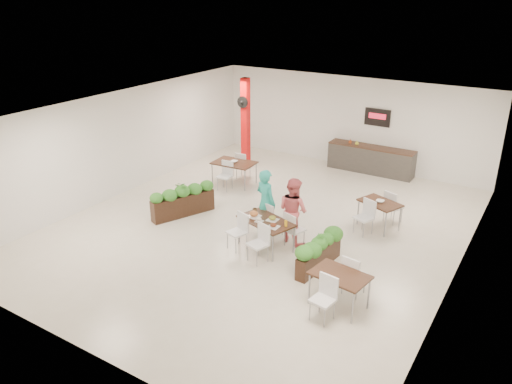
{
  "coord_description": "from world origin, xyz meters",
  "views": [
    {
      "loc": [
        6.31,
        -10.49,
        6.06
      ],
      "look_at": [
        -0.03,
        -0.29,
        1.1
      ],
      "focal_mm": 35.0,
      "sensor_mm": 36.0,
      "label": 1
    }
  ],
  "objects_px": {
    "service_counter": "(371,159)",
    "planter_right": "(319,249)",
    "side_table_b": "(380,207)",
    "diner_man": "(266,202)",
    "main_table": "(266,224)",
    "red_column": "(245,123)",
    "side_table_a": "(234,165)",
    "diner_woman": "(293,210)",
    "planter_left": "(183,199)",
    "side_table_c": "(340,280)"
  },
  "relations": [
    {
      "from": "main_table",
      "to": "side_table_c",
      "type": "distance_m",
      "value": 2.88
    },
    {
      "from": "main_table",
      "to": "diner_woman",
      "type": "relative_size",
      "value": 1.12
    },
    {
      "from": "service_counter",
      "to": "diner_woman",
      "type": "relative_size",
      "value": 1.74
    },
    {
      "from": "diner_man",
      "to": "diner_woman",
      "type": "height_order",
      "value": "diner_man"
    },
    {
      "from": "diner_man",
      "to": "planter_left",
      "type": "bearing_deg",
      "value": 24.37
    },
    {
      "from": "red_column",
      "to": "side_table_a",
      "type": "xyz_separation_m",
      "value": [
        0.58,
        -1.58,
        -1.0
      ]
    },
    {
      "from": "planter_left",
      "to": "side_table_a",
      "type": "relative_size",
      "value": 1.13
    },
    {
      "from": "diner_woman",
      "to": "side_table_a",
      "type": "xyz_separation_m",
      "value": [
        -3.52,
        2.55,
        -0.22
      ]
    },
    {
      "from": "side_table_c",
      "to": "service_counter",
      "type": "bearing_deg",
      "value": 114.09
    },
    {
      "from": "diner_man",
      "to": "diner_woman",
      "type": "relative_size",
      "value": 1.04
    },
    {
      "from": "main_table",
      "to": "diner_man",
      "type": "relative_size",
      "value": 1.07
    },
    {
      "from": "planter_left",
      "to": "side_table_c",
      "type": "distance_m",
      "value": 5.76
    },
    {
      "from": "service_counter",
      "to": "side_table_c",
      "type": "bearing_deg",
      "value": -74.47
    },
    {
      "from": "main_table",
      "to": "planter_left",
      "type": "bearing_deg",
      "value": 172.65
    },
    {
      "from": "diner_woman",
      "to": "side_table_b",
      "type": "xyz_separation_m",
      "value": [
        1.61,
        1.91,
        -0.24
      ]
    },
    {
      "from": "service_counter",
      "to": "side_table_b",
      "type": "distance_m",
      "value": 4.43
    },
    {
      "from": "service_counter",
      "to": "main_table",
      "type": "distance_m",
      "value": 6.65
    },
    {
      "from": "main_table",
      "to": "side_table_c",
      "type": "xyz_separation_m",
      "value": [
        2.54,
        -1.36,
        -0.02
      ]
    },
    {
      "from": "planter_right",
      "to": "side_table_c",
      "type": "height_order",
      "value": "side_table_c"
    },
    {
      "from": "planter_left",
      "to": "side_table_b",
      "type": "relative_size",
      "value": 1.12
    },
    {
      "from": "side_table_a",
      "to": "side_table_c",
      "type": "distance_m",
      "value": 7.25
    },
    {
      "from": "red_column",
      "to": "side_table_a",
      "type": "bearing_deg",
      "value": -69.96
    },
    {
      "from": "diner_man",
      "to": "planter_right",
      "type": "bearing_deg",
      "value": 174.69
    },
    {
      "from": "red_column",
      "to": "diner_woman",
      "type": "height_order",
      "value": "red_column"
    },
    {
      "from": "main_table",
      "to": "planter_left",
      "type": "xyz_separation_m",
      "value": [
        -2.95,
        0.38,
        -0.12
      ]
    },
    {
      "from": "planter_right",
      "to": "side_table_c",
      "type": "xyz_separation_m",
      "value": [
        0.99,
        -1.16,
        0.14
      ]
    },
    {
      "from": "red_column",
      "to": "side_table_b",
      "type": "bearing_deg",
      "value": -21.26
    },
    {
      "from": "service_counter",
      "to": "planter_right",
      "type": "bearing_deg",
      "value": -79.77
    },
    {
      "from": "side_table_a",
      "to": "diner_woman",
      "type": "bearing_deg",
      "value": -39.49
    },
    {
      "from": "diner_woman",
      "to": "side_table_b",
      "type": "relative_size",
      "value": 1.04
    },
    {
      "from": "service_counter",
      "to": "side_table_a",
      "type": "height_order",
      "value": "service_counter"
    },
    {
      "from": "diner_woman",
      "to": "side_table_a",
      "type": "bearing_deg",
      "value": -17.54
    },
    {
      "from": "planter_left",
      "to": "side_table_b",
      "type": "bearing_deg",
      "value": 23.62
    },
    {
      "from": "service_counter",
      "to": "main_table",
      "type": "relative_size",
      "value": 1.56
    },
    {
      "from": "side_table_c",
      "to": "planter_left",
      "type": "bearing_deg",
      "value": 171.0
    },
    {
      "from": "side_table_c",
      "to": "side_table_b",
      "type": "bearing_deg",
      "value": 106.06
    },
    {
      "from": "service_counter",
      "to": "planter_left",
      "type": "distance_m",
      "value": 7.06
    },
    {
      "from": "service_counter",
      "to": "side_table_a",
      "type": "bearing_deg",
      "value": -134.83
    },
    {
      "from": "red_column",
      "to": "side_table_c",
      "type": "xyz_separation_m",
      "value": [
        6.22,
        -6.13,
        -1.02
      ]
    },
    {
      "from": "side_table_c",
      "to": "main_table",
      "type": "bearing_deg",
      "value": 160.43
    },
    {
      "from": "diner_man",
      "to": "main_table",
      "type": "bearing_deg",
      "value": 139.2
    },
    {
      "from": "red_column",
      "to": "side_table_c",
      "type": "relative_size",
      "value": 1.92
    },
    {
      "from": "service_counter",
      "to": "planter_right",
      "type": "distance_m",
      "value": 6.95
    },
    {
      "from": "planter_right",
      "to": "diner_man",
      "type": "bearing_deg",
      "value": 156.35
    },
    {
      "from": "side_table_a",
      "to": "main_table",
      "type": "bearing_deg",
      "value": -49.42
    },
    {
      "from": "service_counter",
      "to": "diner_woman",
      "type": "distance_m",
      "value": 6.0
    },
    {
      "from": "service_counter",
      "to": "side_table_a",
      "type": "relative_size",
      "value": 1.83
    },
    {
      "from": "side_table_c",
      "to": "red_column",
      "type": "bearing_deg",
      "value": 143.97
    },
    {
      "from": "planter_right",
      "to": "main_table",
      "type": "bearing_deg",
      "value": 172.75
    },
    {
      "from": "main_table",
      "to": "side_table_b",
      "type": "relative_size",
      "value": 1.16
    }
  ]
}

